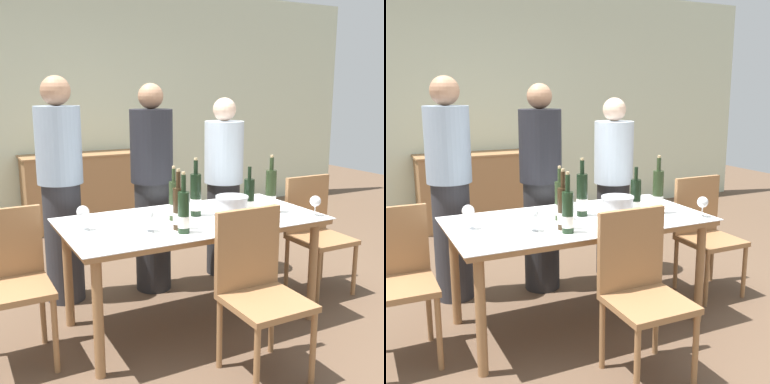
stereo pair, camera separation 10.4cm
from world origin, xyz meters
TOP-DOWN VIEW (x-y plane):
  - ground_plane at (0.00, 0.00)m, footprint 12.00×12.00m
  - back_wall at (0.00, 3.01)m, footprint 8.00×0.10m
  - sideboard_cabinet at (-0.01, 2.72)m, footprint 1.39×0.46m
  - dining_table at (0.00, 0.00)m, footprint 1.71×0.88m
  - ice_bucket at (0.19, -0.20)m, footprint 0.21×0.21m
  - wine_bottle_0 at (0.55, -0.11)m, footprint 0.08×0.08m
  - wine_bottle_1 at (0.38, -0.11)m, footprint 0.07×0.07m
  - wine_bottle_2 at (-0.12, 0.02)m, footprint 0.07×0.07m
  - wine_bottle_3 at (0.05, 0.05)m, footprint 0.08×0.08m
  - wine_bottle_4 at (-0.20, -0.27)m, footprint 0.07×0.07m
  - wine_bottle_5 at (-0.19, -0.19)m, footprint 0.07×0.07m
  - wine_glass_0 at (-0.38, -0.15)m, footprint 0.08×0.08m
  - wine_glass_1 at (0.77, -0.33)m, footprint 0.07×0.07m
  - wine_glass_2 at (-0.71, 0.06)m, footprint 0.08×0.08m
  - chair_near_front at (0.07, -0.67)m, footprint 0.42×0.42m
  - chair_right_end at (1.15, 0.09)m, footprint 0.42×0.42m
  - chair_left_end at (-1.15, 0.08)m, footprint 0.42×0.42m
  - person_host at (-0.68, 0.79)m, footprint 0.33×0.33m
  - person_guest_left at (0.00, 0.67)m, footprint 0.33×0.33m
  - person_guest_right at (0.68, 0.72)m, footprint 0.33×0.33m

SIDE VIEW (x-z plane):
  - ground_plane at x=0.00m, z-range 0.00..0.00m
  - sideboard_cabinet at x=-0.01m, z-range 0.00..0.87m
  - chair_right_end at x=1.15m, z-range 0.06..0.97m
  - chair_near_front at x=0.07m, z-range 0.06..0.99m
  - chair_left_end at x=-1.15m, z-range 0.08..0.98m
  - dining_table at x=0.00m, z-range 0.30..1.04m
  - person_guest_right at x=0.68m, z-range 0.00..1.52m
  - person_guest_left at x=0.00m, z-range 0.00..1.64m
  - ice_bucket at x=0.19m, z-range 0.75..0.92m
  - wine_glass_1 at x=0.77m, z-range 0.77..0.91m
  - wine_glass_0 at x=-0.38m, z-range 0.77..0.91m
  - person_host at x=-0.68m, z-range 0.01..1.69m
  - wine_glass_2 at x=-0.71m, z-range 0.78..0.93m
  - wine_bottle_1 at x=0.38m, z-range 0.70..1.03m
  - wine_bottle_4 at x=-0.20m, z-range 0.68..1.05m
  - wine_bottle_2 at x=-0.12m, z-range 0.69..1.05m
  - wine_bottle_5 at x=-0.19m, z-range 0.68..1.06m
  - wine_bottle_3 at x=0.05m, z-range 0.68..1.08m
  - wine_bottle_0 at x=0.55m, z-range 0.69..1.09m
  - back_wall at x=0.00m, z-range 0.00..2.80m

